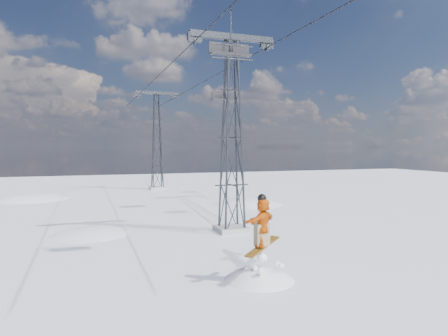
% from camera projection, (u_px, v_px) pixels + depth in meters
% --- Properties ---
extents(ground, '(120.00, 120.00, 0.00)m').
position_uv_depth(ground, '(284.00, 274.00, 15.61)').
color(ground, white).
rests_on(ground, ground).
extents(snow_terrain, '(39.00, 37.00, 22.00)m').
position_uv_depth(snow_terrain, '(118.00, 315.00, 34.54)').
color(snow_terrain, white).
rests_on(snow_terrain, ground).
extents(lift_tower_near, '(5.20, 1.80, 11.43)m').
position_uv_depth(lift_tower_near, '(232.00, 138.00, 23.12)').
color(lift_tower_near, '#999999').
rests_on(lift_tower_near, ground).
extents(lift_tower_far, '(5.20, 1.80, 11.43)m').
position_uv_depth(lift_tower_far, '(157.00, 143.00, 46.67)').
color(lift_tower_far, '#999999').
rests_on(lift_tower_far, ground).
extents(haul_cables, '(4.46, 51.00, 0.06)m').
position_uv_depth(haul_cables, '(184.00, 77.00, 33.67)').
color(haul_cables, black).
rests_on(haul_cables, ground).
extents(snowboarder_jump, '(4.40, 4.40, 7.21)m').
position_uv_depth(snowboarder_jump, '(259.00, 322.00, 14.97)').
color(snowboarder_jump, white).
rests_on(snowboarder_jump, ground).
extents(lift_chair_near, '(1.81, 0.52, 2.24)m').
position_uv_depth(lift_chair_near, '(230.00, 50.00, 16.84)').
color(lift_chair_near, black).
rests_on(lift_chair_near, ground).
extents(lift_chair_mid, '(2.00, 0.58, 2.48)m').
position_uv_depth(lift_chair_mid, '(224.00, 97.00, 30.87)').
color(lift_chair_mid, black).
rests_on(lift_chair_mid, ground).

